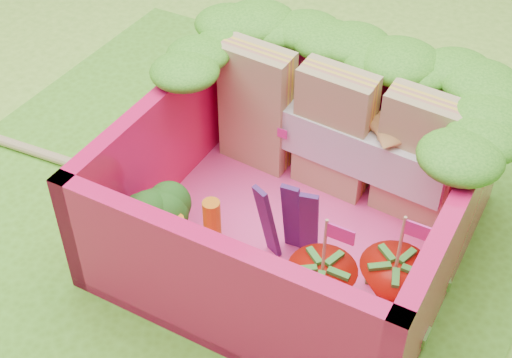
{
  "coord_description": "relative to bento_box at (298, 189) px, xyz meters",
  "views": [
    {
      "loc": [
        1.23,
        -1.98,
        2.19
      ],
      "look_at": [
        0.19,
        -0.08,
        0.28
      ],
      "focal_mm": 50.0,
      "sensor_mm": 36.0,
      "label": 1
    }
  ],
  "objects": [
    {
      "name": "bento_floor",
      "position": [
        0.0,
        -0.0,
        -0.25
      ],
      "size": [
        1.3,
        1.3,
        0.05
      ],
      "primitive_type": "cube",
      "color": "#FF4193",
      "rests_on": "placemat"
    },
    {
      "name": "carrot_sticks",
      "position": [
        -0.28,
        -0.32,
        -0.1
      ],
      "size": [
        0.16,
        0.18,
        0.27
      ],
      "color": "orange",
      "rests_on": "bento_floor"
    },
    {
      "name": "bento_box",
      "position": [
        0.0,
        0.0,
        0.0
      ],
      "size": [
        1.3,
        1.3,
        0.55
      ],
      "color": "#EC1357",
      "rests_on": "placemat"
    },
    {
      "name": "strawberry_right",
      "position": [
        0.49,
        -0.22,
        -0.09
      ],
      "size": [
        0.25,
        0.25,
        0.49
      ],
      "color": "#B4140B",
      "rests_on": "bento_floor"
    },
    {
      "name": "broccoli",
      "position": [
        -0.43,
        -0.35,
        -0.05
      ],
      "size": [
        0.31,
        0.31,
        0.25
      ],
      "color": "#5F9247",
      "rests_on": "bento_floor"
    },
    {
      "name": "lettuce_ruffle",
      "position": [
        -0.0,
        0.48,
        0.33
      ],
      "size": [
        1.43,
        0.76,
        0.11
      ],
      "color": "#277D16",
      "rests_on": "bento_box"
    },
    {
      "name": "sandwich_stack",
      "position": [
        0.01,
        0.34,
        0.06
      ],
      "size": [
        1.07,
        0.25,
        0.57
      ],
      "color": "tan",
      "rests_on": "bento_floor"
    },
    {
      "name": "snap_peas",
      "position": [
        0.39,
        -0.22,
        -0.2
      ],
      "size": [
        0.6,
        0.54,
        0.05
      ],
      "color": "#5EB238",
      "rests_on": "bento_floor"
    },
    {
      "name": "strawberry_left",
      "position": [
        0.27,
        -0.35,
        -0.09
      ],
      "size": [
        0.25,
        0.25,
        0.49
      ],
      "color": "#B4140B",
      "rests_on": "bento_floor"
    },
    {
      "name": "ground",
      "position": [
        -0.38,
        0.08,
        -0.31
      ],
      "size": [
        14.0,
        14.0,
        0.0
      ],
      "primitive_type": "plane",
      "color": "#78B934",
      "rests_on": "ground"
    },
    {
      "name": "purple_wedges",
      "position": [
        0.04,
        -0.14,
        -0.04
      ],
      "size": [
        0.22,
        0.11,
        0.38
      ],
      "color": "#3A1750",
      "rests_on": "bento_floor"
    },
    {
      "name": "chopsticks",
      "position": [
        -1.48,
        -0.11,
        -0.25
      ],
      "size": [
        2.18,
        0.21,
        0.04
      ],
      "color": "tan",
      "rests_on": "placemat"
    },
    {
      "name": "placemat",
      "position": [
        -0.38,
        0.08,
        -0.29
      ],
      "size": [
        2.6,
        2.6,
        0.03
      ],
      "primitive_type": "cube",
      "color": "#58A625",
      "rests_on": "ground"
    }
  ]
}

